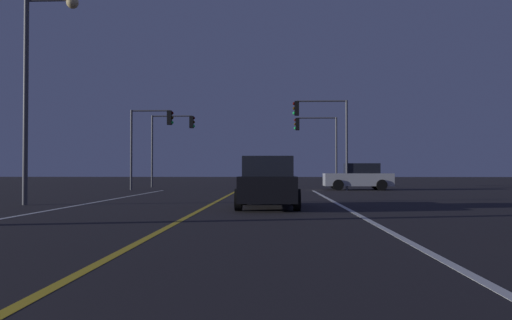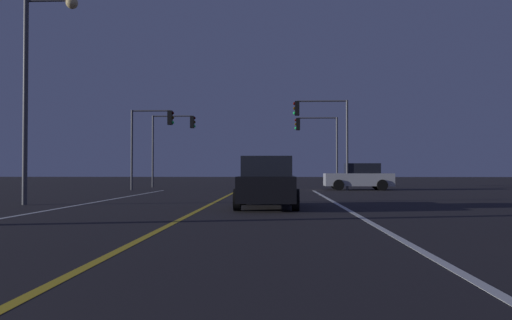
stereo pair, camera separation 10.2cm
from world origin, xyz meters
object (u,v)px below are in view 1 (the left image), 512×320
car_lead_same_lane (268,183)px  traffic_light_far_right (316,135)px  car_crossing_side (359,177)px  street_lamp_left_mid (38,71)px  traffic_light_far_left (173,134)px  traffic_light_near_left (152,131)px  traffic_light_near_right (321,123)px

car_lead_same_lane → traffic_light_far_right: bearing=-8.8°
car_lead_same_lane → traffic_light_far_right: (3.19, 20.70, 3.03)m
car_lead_same_lane → car_crossing_side: bearing=-19.2°
car_lead_same_lane → street_lamp_left_mid: 9.35m
car_lead_same_lane → traffic_light_far_left: traffic_light_far_left is taller
car_crossing_side → traffic_light_far_right: 6.06m
street_lamp_left_mid → car_crossing_side: bearing=46.9°
traffic_light_near_left → street_lamp_left_mid: size_ratio=0.67×
car_lead_same_lane → car_crossing_side: (5.57, 16.02, 0.00)m
traffic_light_near_right → traffic_light_near_left: (-10.73, -0.00, -0.42)m
traffic_light_far_left → street_lamp_left_mid: (-0.97, -19.56, 0.86)m
traffic_light_near_left → street_lamp_left_mid: street_lamp_left_mid is taller
traffic_light_far_left → traffic_light_far_right: bearing=0.0°
car_lead_same_lane → traffic_light_near_left: size_ratio=0.84×
street_lamp_left_mid → traffic_light_far_right: bearing=59.4°
car_crossing_side → traffic_light_near_left: size_ratio=0.84×
traffic_light_far_right → traffic_light_near_right: bearing=89.1°
car_crossing_side → street_lamp_left_mid: (-13.93, -14.89, 4.02)m
traffic_light_near_left → traffic_light_far_left: traffic_light_far_left is taller
traffic_light_near_right → traffic_light_near_left: 10.73m
street_lamp_left_mid → car_lead_same_lane: bearing=-7.7°
traffic_light_near_left → traffic_light_far_right: size_ratio=0.99×
car_lead_same_lane → traffic_light_far_left: size_ratio=0.80×
traffic_light_near_left → street_lamp_left_mid: bearing=-93.0°
car_lead_same_lane → traffic_light_far_left: bearing=19.7°
car_crossing_side → traffic_light_near_left: 13.54m
car_lead_same_lane → car_crossing_side: same height
traffic_light_near_right → traffic_light_far_right: bearing=-90.9°
traffic_light_far_right → traffic_light_far_left: traffic_light_far_left is taller
traffic_light_far_left → traffic_light_near_left: bearing=-92.4°
car_lead_same_lane → traffic_light_far_right: traffic_light_far_right is taller
traffic_light_near_right → street_lamp_left_mid: 18.16m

